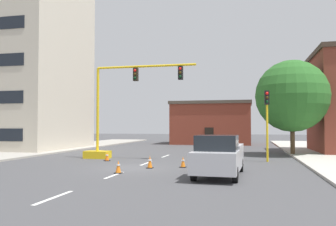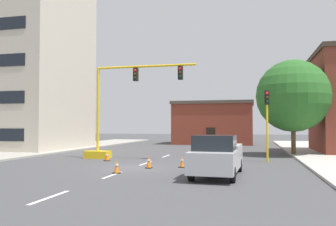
% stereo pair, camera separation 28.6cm
% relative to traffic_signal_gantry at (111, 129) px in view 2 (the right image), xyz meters
% --- Properties ---
extents(ground_plane, '(160.00, 160.00, 0.00)m').
position_rel_traffic_signal_gantry_xyz_m(ground_plane, '(3.51, -5.05, -2.20)').
color(ground_plane, '#424244').
extents(sidewalk_left, '(6.00, 56.00, 0.14)m').
position_rel_traffic_signal_gantry_xyz_m(sidewalk_left, '(-9.25, 2.95, -2.13)').
color(sidewalk_left, '#9E998E').
rests_on(sidewalk_left, ground_plane).
extents(lane_stripe_seg_1, '(0.16, 2.40, 0.01)m').
position_rel_traffic_signal_gantry_xyz_m(lane_stripe_seg_1, '(3.51, -13.55, -2.20)').
color(lane_stripe_seg_1, silver).
rests_on(lane_stripe_seg_1, ground_plane).
extents(lane_stripe_seg_2, '(0.16, 2.40, 0.01)m').
position_rel_traffic_signal_gantry_xyz_m(lane_stripe_seg_2, '(3.51, -8.05, -2.20)').
color(lane_stripe_seg_2, silver).
rests_on(lane_stripe_seg_2, ground_plane).
extents(lane_stripe_seg_3, '(0.16, 2.40, 0.01)m').
position_rel_traffic_signal_gantry_xyz_m(lane_stripe_seg_3, '(3.51, -2.55, -2.20)').
color(lane_stripe_seg_3, silver).
rests_on(lane_stripe_seg_3, ground_plane).
extents(lane_stripe_seg_4, '(0.16, 2.40, 0.01)m').
position_rel_traffic_signal_gantry_xyz_m(lane_stripe_seg_4, '(3.51, 2.95, -2.20)').
color(lane_stripe_seg_4, silver).
rests_on(lane_stripe_seg_4, ground_plane).
extents(building_tall_left, '(15.93, 11.53, 23.15)m').
position_rel_traffic_signal_gantry_xyz_m(building_tall_left, '(-15.18, 7.63, 9.39)').
color(building_tall_left, beige).
rests_on(building_tall_left, ground_plane).
extents(building_brick_center, '(10.42, 7.45, 5.58)m').
position_rel_traffic_signal_gantry_xyz_m(building_brick_center, '(5.24, 22.69, 0.60)').
color(building_brick_center, brown).
rests_on(building_brick_center, ground_plane).
extents(traffic_signal_gantry, '(8.33, 1.20, 6.83)m').
position_rel_traffic_signal_gantry_xyz_m(traffic_signal_gantry, '(0.00, 0.00, 0.00)').
color(traffic_signal_gantry, yellow).
rests_on(traffic_signal_gantry, ground_plane).
extents(traffic_light_pole_right, '(0.32, 0.47, 4.80)m').
position_rel_traffic_signal_gantry_xyz_m(traffic_light_pole_right, '(11.20, 0.19, 1.33)').
color(traffic_light_pole_right, yellow).
rests_on(traffic_light_pole_right, ground_plane).
extents(tree_right_mid, '(5.86, 5.86, 7.79)m').
position_rel_traffic_signal_gantry_xyz_m(tree_right_mid, '(13.46, 5.69, 2.65)').
color(tree_right_mid, '#4C3823').
rests_on(tree_right_mid, ground_plane).
extents(pickup_truck_silver, '(2.24, 5.48, 1.99)m').
position_rel_traffic_signal_gantry_xyz_m(pickup_truck_silver, '(8.56, -7.24, -1.22)').
color(pickup_truck_silver, '#BCBCC1').
rests_on(pickup_truck_silver, ground_plane).
extents(traffic_cone_roadside_a, '(0.36, 0.36, 0.64)m').
position_rel_traffic_signal_gantry_xyz_m(traffic_cone_roadside_a, '(6.22, -4.20, -1.89)').
color(traffic_cone_roadside_a, black).
rests_on(traffic_cone_roadside_a, ground_plane).
extents(traffic_cone_roadside_b, '(0.36, 0.36, 0.67)m').
position_rel_traffic_signal_gantry_xyz_m(traffic_cone_roadside_b, '(3.46, -7.41, -1.87)').
color(traffic_cone_roadside_b, black).
rests_on(traffic_cone_roadside_b, ground_plane).
extents(traffic_cone_roadside_c, '(0.36, 0.36, 0.62)m').
position_rel_traffic_signal_gantry_xyz_m(traffic_cone_roadside_c, '(0.43, -1.65, -1.90)').
color(traffic_cone_roadside_c, black).
rests_on(traffic_cone_roadside_c, ground_plane).
extents(traffic_cone_roadside_d, '(0.36, 0.36, 0.72)m').
position_rel_traffic_signal_gantry_xyz_m(traffic_cone_roadside_d, '(4.44, -4.98, -1.85)').
color(traffic_cone_roadside_d, black).
rests_on(traffic_cone_roadside_d, ground_plane).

